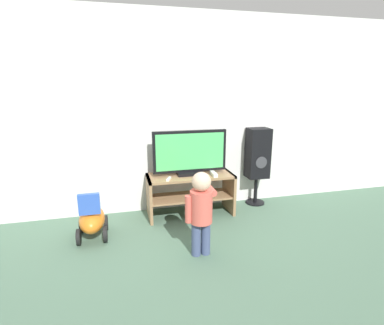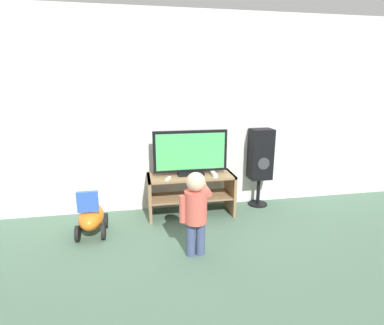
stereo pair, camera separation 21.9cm
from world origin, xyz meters
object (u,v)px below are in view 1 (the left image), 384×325
object	(u,v)px
game_console	(214,174)
child	(201,207)
ride_on_toy	(92,220)
television	(190,153)
speaker_tower	(258,155)
remote_primary	(169,179)

from	to	relation	value
game_console	child	bearing A→B (deg)	-115.49
child	ride_on_toy	xyz separation A→B (m)	(-1.10, 0.63, -0.30)
television	game_console	xyz separation A→B (m)	(0.29, -0.13, -0.26)
speaker_tower	ride_on_toy	xyz separation A→B (m)	(-2.24, -0.48, -0.51)
remote_primary	child	world-z (taller)	child
child	ride_on_toy	distance (m)	1.30
speaker_tower	ride_on_toy	world-z (taller)	speaker_tower
television	speaker_tower	bearing A→B (deg)	6.42
game_console	remote_primary	xyz separation A→B (m)	(-0.59, -0.03, -0.01)
television	remote_primary	xyz separation A→B (m)	(-0.31, -0.16, -0.27)
remote_primary	child	distance (m)	0.86
television	speaker_tower	size ratio (longest dim) A/B	0.87
remote_primary	child	size ratio (longest dim) A/B	0.15
speaker_tower	television	bearing A→B (deg)	-173.58
child	television	bearing A→B (deg)	82.65
remote_primary	ride_on_toy	bearing A→B (deg)	-167.29
game_console	television	bearing A→B (deg)	156.15
television	speaker_tower	xyz separation A→B (m)	(1.01, 0.11, -0.11)
television	child	xyz separation A→B (m)	(-0.13, -0.99, -0.32)
game_console	ride_on_toy	bearing A→B (deg)	-171.00
speaker_tower	game_console	bearing A→B (deg)	-161.72
game_console	ride_on_toy	distance (m)	1.57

